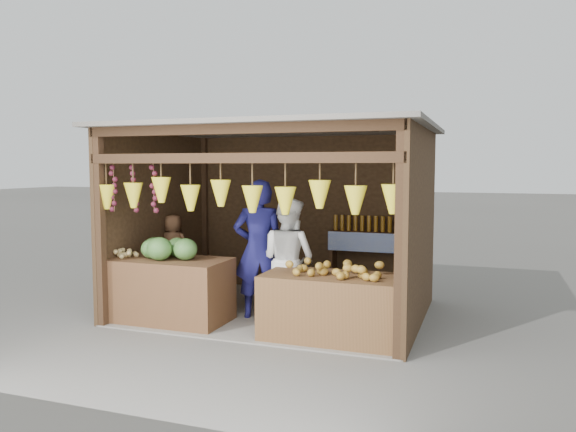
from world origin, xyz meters
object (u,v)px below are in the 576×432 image
object	(u,v)px
man_standing	(259,249)
vendor_seated	(173,247)
counter_left	(169,290)
counter_right	(331,307)
woman_standing	(289,260)

from	to	relation	value
man_standing	vendor_seated	distance (m)	1.79
counter_left	vendor_seated	distance (m)	1.35
counter_left	counter_right	xyz separation A→B (m)	(2.28, -0.03, -0.03)
man_standing	counter_right	bearing A→B (deg)	130.74
woman_standing	vendor_seated	world-z (taller)	woman_standing
counter_left	counter_right	size ratio (longest dim) A/B	0.96
counter_right	vendor_seated	world-z (taller)	vendor_seated
counter_left	woman_standing	xyz separation A→B (m)	(1.51, 0.56, 0.41)
counter_right	woman_standing	world-z (taller)	woman_standing
counter_right	vendor_seated	distance (m)	3.15
counter_left	vendor_seated	world-z (taller)	vendor_seated
counter_right	woman_standing	size ratio (longest dim) A/B	0.98
man_standing	vendor_seated	bearing A→B (deg)	-41.09
man_standing	woman_standing	size ratio (longest dim) A/B	1.14
man_standing	vendor_seated	world-z (taller)	man_standing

